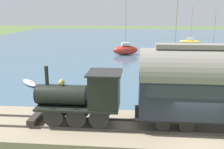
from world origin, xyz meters
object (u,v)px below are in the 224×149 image
sailboat_red (125,50)px  sailboat_white (212,56)px  sailboat_yellow (190,41)px  steam_locomotive (85,95)px  rowboat_off_pier (182,91)px  sailboat_green (174,63)px  rowboat_mid_harbor (29,83)px

sailboat_red → sailboat_white: 12.77m
sailboat_yellow → sailboat_red: (-14.56, 12.82, 0.29)m
steam_locomotive → sailboat_white: size_ratio=0.79×
sailboat_red → rowboat_off_pier: size_ratio=3.83×
sailboat_green → sailboat_red: size_ratio=0.96×
rowboat_mid_harbor → steam_locomotive: bearing=-94.2°
sailboat_red → rowboat_mid_harbor: sailboat_red is taller
sailboat_green → rowboat_off_pier: bearing=177.3°
steam_locomotive → rowboat_off_pier: steam_locomotive is taller
sailboat_green → rowboat_off_pier: size_ratio=3.69×
sailboat_yellow → rowboat_mid_harbor: sailboat_yellow is taller
steam_locomotive → sailboat_yellow: sailboat_yellow is taller
steam_locomotive → rowboat_off_pier: 10.59m
sailboat_green → sailboat_red: (8.97, 6.28, 0.16)m
sailboat_red → rowboat_mid_harbor: (-17.57, 8.46, -0.65)m
steam_locomotive → rowboat_off_pier: bearing=-41.0°
sailboat_red → rowboat_mid_harbor: size_ratio=3.26×
steam_locomotive → rowboat_mid_harbor: bearing=37.4°
sailboat_white → rowboat_off_pier: size_ratio=2.88×
sailboat_green → rowboat_off_pier: sailboat_green is taller
sailboat_green → sailboat_white: size_ratio=1.28×
sailboat_yellow → rowboat_off_pier: (-33.80, 7.21, -0.30)m
rowboat_off_pier → steam_locomotive: bearing=120.2°
steam_locomotive → sailboat_yellow: bearing=-18.6°
sailboat_yellow → rowboat_mid_harbor: (-32.13, 21.28, -0.36)m
sailboat_green → sailboat_yellow: size_ratio=1.12×
sailboat_green → sailboat_white: 8.51m
sailboat_yellow → sailboat_red: sailboat_red is taller
sailboat_yellow → sailboat_red: bearing=155.6°
rowboat_mid_harbor → rowboat_off_pier: rowboat_off_pier is taller
sailboat_red → sailboat_white: bearing=-116.5°
sailboat_yellow → steam_locomotive: bearing=178.3°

